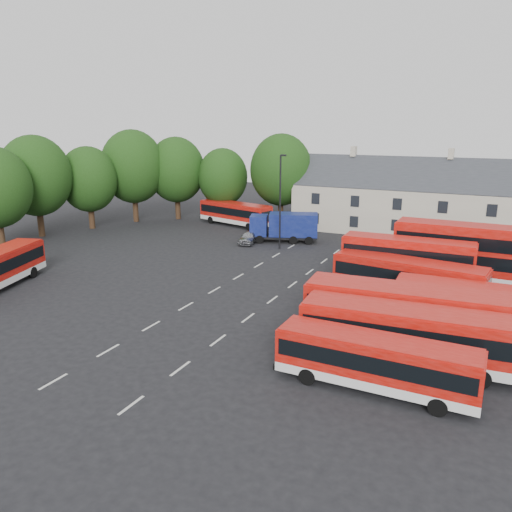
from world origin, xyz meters
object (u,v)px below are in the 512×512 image
object	(u,v)px
bus_row_a	(375,359)
bus_dd_south	(407,261)
box_truck	(285,226)
silver_car	(250,237)
lamppost	(280,200)

from	to	relation	value
bus_row_a	bus_dd_south	bearing A→B (deg)	95.36
box_truck	silver_car	distance (m)	4.07
bus_dd_south	lamppost	bearing A→B (deg)	150.80
bus_row_a	silver_car	distance (m)	31.78
bus_dd_south	box_truck	xyz separation A→B (m)	(-14.87, 10.77, -0.52)
bus_row_a	silver_car	world-z (taller)	bus_row_a
bus_row_a	lamppost	size ratio (longest dim) A/B	1.00
bus_dd_south	silver_car	xyz separation A→B (m)	(-18.07, 8.53, -1.64)
bus_row_a	bus_dd_south	size ratio (longest dim) A/B	0.97
box_truck	silver_car	world-z (taller)	box_truck
box_truck	silver_car	size ratio (longest dim) A/B	1.91
silver_car	lamppost	bearing A→B (deg)	-20.90
bus_row_a	silver_car	size ratio (longest dim) A/B	2.42
bus_row_a	lamppost	distance (m)	28.84
box_truck	lamppost	distance (m)	4.76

